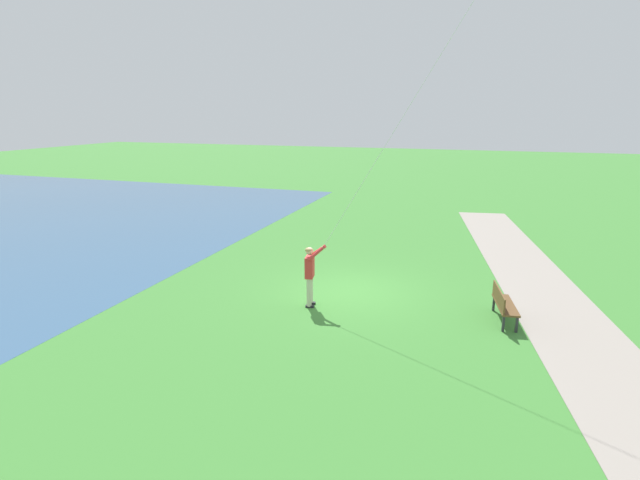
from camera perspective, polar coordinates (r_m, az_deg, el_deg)
ground_plane at (r=15.04m, az=3.55°, el=-6.10°), size 120.00×120.00×0.00m
walkway_path at (r=13.05m, az=29.09°, el=-11.44°), size 7.47×31.97×0.02m
person_kite_flyer at (r=13.63m, az=-1.13°, el=-3.64°), size 0.62×0.52×1.83m
park_bench_near_walkway at (r=13.71m, az=20.69°, el=-6.91°), size 0.67×1.55×0.88m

